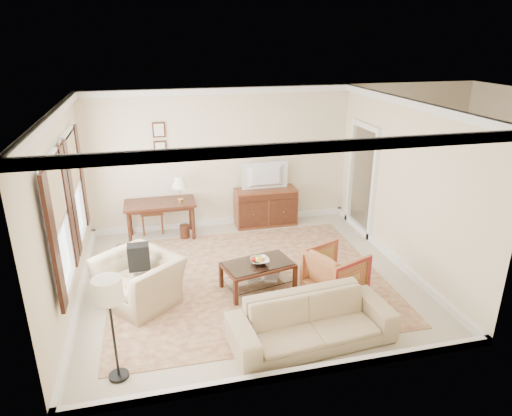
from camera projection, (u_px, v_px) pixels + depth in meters
name	position (u px, v px, depth m)	size (l,w,h in m)	color
room_shell	(248.00, 134.00, 6.86)	(5.51, 5.01, 2.91)	beige
annex_bedroom	(443.00, 213.00, 9.65)	(3.00, 2.70, 2.90)	beige
window_front	(59.00, 225.00, 5.96)	(0.12, 1.56, 1.80)	#CCB284
window_rear	(74.00, 187.00, 7.42)	(0.12, 1.56, 1.80)	#CCB284
doorway	(362.00, 181.00, 9.31)	(0.10, 1.12, 2.25)	white
rug	(248.00, 279.00, 7.71)	(4.51, 3.86, 0.01)	maroon
writing_desk	(160.00, 207.00, 9.08)	(1.39, 0.70, 0.76)	#482114
desk_chair	(151.00, 208.00, 9.40)	(0.45, 0.45, 1.05)	brown
desk_lamp	(180.00, 189.00, 9.04)	(0.32, 0.32, 0.50)	silver
framed_prints	(159.00, 139.00, 9.02)	(0.25, 0.04, 0.68)	#482114
sideboard	(266.00, 207.00, 9.80)	(1.31, 0.50, 0.81)	brown
tv	(266.00, 168.00, 9.47)	(0.94, 0.54, 0.12)	black
coffee_table	(258.00, 269.00, 7.31)	(1.22, 0.87, 0.47)	#482114
fruit_bowl	(260.00, 260.00, 7.24)	(0.42, 0.42, 0.10)	silver
book_a	(247.00, 278.00, 7.40)	(0.28, 0.04, 0.38)	brown
book_b	(265.00, 276.00, 7.45)	(0.28, 0.03, 0.38)	brown
striped_armchair	(336.00, 269.00, 7.20)	(0.78, 0.73, 0.81)	maroon
club_armchair	(139.00, 272.00, 6.91)	(1.15, 0.74, 1.00)	tan
backpack	(139.00, 255.00, 6.89)	(0.32, 0.22, 0.40)	black
sofa	(312.00, 315.00, 6.00)	(2.18, 0.64, 0.85)	tan
floor_lamp	(109.00, 298.00, 5.12)	(0.33, 0.33, 1.35)	black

